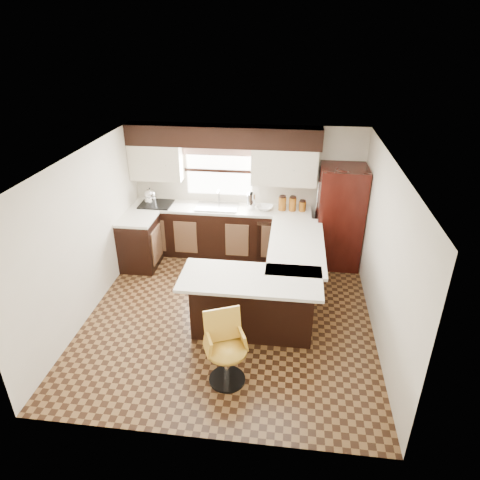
# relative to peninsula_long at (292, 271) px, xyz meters

# --- Properties ---
(floor) EXTENTS (4.40, 4.40, 0.00)m
(floor) POSITION_rel_peninsula_long_xyz_m (-0.90, -0.62, -0.45)
(floor) COLOR #49301A
(floor) RESTS_ON ground
(ceiling) EXTENTS (4.40, 4.40, 0.00)m
(ceiling) POSITION_rel_peninsula_long_xyz_m (-0.90, -0.62, 1.95)
(ceiling) COLOR silver
(ceiling) RESTS_ON wall_back
(wall_back) EXTENTS (4.40, 0.00, 4.40)m
(wall_back) POSITION_rel_peninsula_long_xyz_m (-0.90, 1.58, 0.75)
(wall_back) COLOR beige
(wall_back) RESTS_ON floor
(wall_front) EXTENTS (4.40, 0.00, 4.40)m
(wall_front) POSITION_rel_peninsula_long_xyz_m (-0.90, -2.83, 0.75)
(wall_front) COLOR beige
(wall_front) RESTS_ON floor
(wall_left) EXTENTS (0.00, 4.40, 4.40)m
(wall_left) POSITION_rel_peninsula_long_xyz_m (-3.00, -0.62, 0.75)
(wall_left) COLOR beige
(wall_left) RESTS_ON floor
(wall_right) EXTENTS (0.00, 4.40, 4.40)m
(wall_right) POSITION_rel_peninsula_long_xyz_m (1.20, -0.62, 0.75)
(wall_right) COLOR beige
(wall_right) RESTS_ON floor
(base_cab_back) EXTENTS (3.30, 0.60, 0.90)m
(base_cab_back) POSITION_rel_peninsula_long_xyz_m (-1.35, 1.28, 0.00)
(base_cab_back) COLOR black
(base_cab_back) RESTS_ON floor
(base_cab_left) EXTENTS (0.60, 0.70, 0.90)m
(base_cab_left) POSITION_rel_peninsula_long_xyz_m (-2.70, 0.62, 0.00)
(base_cab_left) COLOR black
(base_cab_left) RESTS_ON floor
(counter_back) EXTENTS (3.30, 0.60, 0.04)m
(counter_back) POSITION_rel_peninsula_long_xyz_m (-1.35, 1.28, 0.47)
(counter_back) COLOR silver
(counter_back) RESTS_ON base_cab_back
(counter_left) EXTENTS (0.60, 0.70, 0.04)m
(counter_left) POSITION_rel_peninsula_long_xyz_m (-2.70, 0.62, 0.47)
(counter_left) COLOR silver
(counter_left) RESTS_ON base_cab_left
(soffit) EXTENTS (3.40, 0.35, 0.36)m
(soffit) POSITION_rel_peninsula_long_xyz_m (-1.30, 1.40, 1.77)
(soffit) COLOR black
(soffit) RESTS_ON wall_back
(upper_cab_left) EXTENTS (0.94, 0.35, 0.64)m
(upper_cab_left) POSITION_rel_peninsula_long_xyz_m (-2.52, 1.40, 1.27)
(upper_cab_left) COLOR beige
(upper_cab_left) RESTS_ON wall_back
(upper_cab_right) EXTENTS (1.14, 0.35, 0.64)m
(upper_cab_right) POSITION_rel_peninsula_long_xyz_m (-0.22, 1.40, 1.27)
(upper_cab_right) COLOR beige
(upper_cab_right) RESTS_ON wall_back
(window_pane) EXTENTS (1.20, 0.02, 0.90)m
(window_pane) POSITION_rel_peninsula_long_xyz_m (-1.40, 1.56, 1.10)
(window_pane) COLOR white
(window_pane) RESTS_ON wall_back
(valance) EXTENTS (1.30, 0.06, 0.18)m
(valance) POSITION_rel_peninsula_long_xyz_m (-1.40, 1.52, 1.49)
(valance) COLOR #D19B93
(valance) RESTS_ON wall_back
(sink) EXTENTS (0.75, 0.45, 0.03)m
(sink) POSITION_rel_peninsula_long_xyz_m (-1.40, 1.25, 0.51)
(sink) COLOR #B2B2B7
(sink) RESTS_ON counter_back
(dishwasher) EXTENTS (0.58, 0.03, 0.78)m
(dishwasher) POSITION_rel_peninsula_long_xyz_m (-0.35, 0.99, -0.02)
(dishwasher) COLOR black
(dishwasher) RESTS_ON floor
(cooktop) EXTENTS (0.58, 0.50, 0.02)m
(cooktop) POSITION_rel_peninsula_long_xyz_m (-2.55, 1.25, 0.51)
(cooktop) COLOR black
(cooktop) RESTS_ON counter_back
(peninsula_long) EXTENTS (0.60, 1.95, 0.90)m
(peninsula_long) POSITION_rel_peninsula_long_xyz_m (0.00, 0.00, 0.00)
(peninsula_long) COLOR black
(peninsula_long) RESTS_ON floor
(peninsula_return) EXTENTS (1.65, 0.60, 0.90)m
(peninsula_return) POSITION_rel_peninsula_long_xyz_m (-0.53, -0.97, 0.00)
(peninsula_return) COLOR black
(peninsula_return) RESTS_ON floor
(counter_pen_long) EXTENTS (0.84, 1.95, 0.04)m
(counter_pen_long) POSITION_rel_peninsula_long_xyz_m (0.05, 0.00, 0.47)
(counter_pen_long) COLOR silver
(counter_pen_long) RESTS_ON peninsula_long
(counter_pen_return) EXTENTS (1.89, 0.84, 0.04)m
(counter_pen_return) POSITION_rel_peninsula_long_xyz_m (-0.55, -1.06, 0.47)
(counter_pen_return) COLOR silver
(counter_pen_return) RESTS_ON peninsula_return
(refrigerator) EXTENTS (0.78, 0.75, 1.82)m
(refrigerator) POSITION_rel_peninsula_long_xyz_m (0.79, 1.19, 0.46)
(refrigerator) COLOR black
(refrigerator) RESTS_ON floor
(bar_chair) EXTENTS (0.65, 0.65, 0.92)m
(bar_chair) POSITION_rel_peninsula_long_xyz_m (-0.73, -1.97, 0.01)
(bar_chair) COLOR gold
(bar_chair) RESTS_ON floor
(kettle) EXTENTS (0.22, 0.22, 0.30)m
(kettle) POSITION_rel_peninsula_long_xyz_m (-2.65, 1.26, 0.67)
(kettle) COLOR silver
(kettle) RESTS_ON cooktop
(percolator) EXTENTS (0.15, 0.15, 0.29)m
(percolator) POSITION_rel_peninsula_long_xyz_m (-0.78, 1.28, 0.64)
(percolator) COLOR silver
(percolator) RESTS_ON counter_back
(mixing_bowl) EXTENTS (0.33, 0.33, 0.07)m
(mixing_bowl) POSITION_rel_peninsula_long_xyz_m (-0.53, 1.28, 0.53)
(mixing_bowl) COLOR white
(mixing_bowl) RESTS_ON counter_back
(canister_large) EXTENTS (0.14, 0.14, 0.24)m
(canister_large) POSITION_rel_peninsula_long_xyz_m (-0.22, 1.30, 0.62)
(canister_large) COLOR brown
(canister_large) RESTS_ON counter_back
(canister_med) EXTENTS (0.13, 0.13, 0.24)m
(canister_med) POSITION_rel_peninsula_long_xyz_m (-0.04, 1.30, 0.62)
(canister_med) COLOR brown
(canister_med) RESTS_ON counter_back
(canister_small) EXTENTS (0.13, 0.13, 0.18)m
(canister_small) POSITION_rel_peninsula_long_xyz_m (0.14, 1.30, 0.58)
(canister_small) COLOR brown
(canister_small) RESTS_ON counter_back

